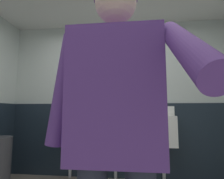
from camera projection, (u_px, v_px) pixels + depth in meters
The scene contains 7 objects.
wall_back at pixel (118, 98), 3.09m from camera, with size 4.32×0.12×2.61m, color silver.
wainscot_band_back at pixel (117, 140), 2.94m from camera, with size 3.72×0.03×1.20m, color #19232D.
urinal_left at pixel (69, 129), 2.90m from camera, with size 0.40×0.34×1.24m.
urinal_middle at pixel (115, 130), 2.82m from camera, with size 0.40×0.34×1.24m.
urinal_right at pixel (163, 130), 2.73m from camera, with size 0.40×0.34×1.24m.
privacy_divider_panel at pixel (91, 119), 2.81m from camera, with size 0.04×0.40×0.90m, color #4C4C51.
person at pixel (116, 123), 0.83m from camera, with size 0.65×0.60×1.73m.
Camera 1 is at (0.25, -1.46, 1.07)m, focal length 28.54 mm.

